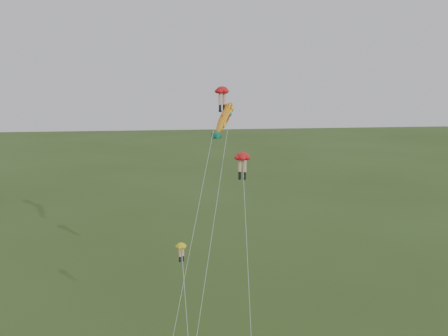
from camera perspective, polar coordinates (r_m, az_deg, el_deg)
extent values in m
ellipsoid|color=red|center=(43.36, -0.22, 8.91)|extent=(1.67, 1.67, 0.64)
cylinder|color=#E5A987|center=(43.29, -0.45, 7.90)|extent=(0.29, 0.29, 0.98)
cylinder|color=black|center=(43.34, -0.45, 6.92)|extent=(0.22, 0.22, 0.49)
cube|color=black|center=(43.36, -0.45, 6.50)|extent=(0.25, 0.33, 0.14)
cylinder|color=#E5A987|center=(43.48, 0.01, 7.91)|extent=(0.29, 0.29, 0.98)
cylinder|color=black|center=(43.52, 0.01, 6.94)|extent=(0.22, 0.22, 0.49)
cube|color=black|center=(43.54, 0.01, 6.52)|extent=(0.25, 0.33, 0.14)
cylinder|color=silver|center=(39.58, -2.97, -4.62)|extent=(5.03, 9.91, 18.84)
ellipsoid|color=red|center=(39.35, 2.11, 1.38)|extent=(1.71, 1.71, 0.65)
cylinder|color=#E5A987|center=(39.54, 1.82, 0.29)|extent=(0.29, 0.29, 0.99)
cylinder|color=black|center=(39.68, 1.82, -0.76)|extent=(0.23, 0.23, 0.50)
cube|color=black|center=(39.74, 1.81, -1.22)|extent=(0.27, 0.33, 0.14)
cylinder|color=#E5A987|center=(39.44, 2.38, 0.26)|extent=(0.29, 0.29, 0.99)
cylinder|color=black|center=(39.58, 2.37, -0.80)|extent=(0.23, 0.23, 0.50)
cube|color=black|center=(39.64, 2.37, -1.25)|extent=(0.27, 0.33, 0.14)
cylinder|color=silver|center=(37.35, 2.66, -9.60)|extent=(0.43, 7.65, 13.82)
ellipsoid|color=yellow|center=(35.88, -4.91, -8.82)|extent=(1.09, 1.09, 0.41)
cylinder|color=#E5A987|center=(35.99, -5.07, -9.57)|extent=(0.18, 0.18, 0.62)
cylinder|color=black|center=(36.15, -5.06, -10.27)|extent=(0.14, 0.14, 0.31)
cube|color=black|center=(36.22, -5.06, -10.56)|extent=(0.17, 0.21, 0.09)
cylinder|color=#E5A987|center=(36.10, -4.72, -9.50)|extent=(0.18, 0.18, 0.62)
cylinder|color=black|center=(36.26, -4.71, -10.19)|extent=(0.14, 0.14, 0.31)
cube|color=black|center=(36.33, -4.71, -10.49)|extent=(0.17, 0.21, 0.09)
cylinder|color=silver|center=(35.39, -4.35, -15.86)|extent=(0.41, 4.36, 8.11)
ellipsoid|color=yellow|center=(42.69, 0.07, 5.79)|extent=(2.57, 2.91, 3.07)
sphere|color=yellow|center=(42.69, 0.07, 5.79)|extent=(1.50, 1.56, 1.27)
cone|color=#127A5F|center=(42.69, 0.07, 5.79)|extent=(1.30, 1.38, 1.20)
cone|color=#127A5F|center=(42.69, 0.07, 5.79)|extent=(1.30, 1.38, 1.20)
cone|color=#127A5F|center=(42.69, 0.07, 5.79)|extent=(0.73, 0.78, 0.67)
cone|color=#127A5F|center=(42.69, 0.07, 5.79)|extent=(0.73, 0.78, 0.67)
cone|color=#B51F13|center=(42.69, 0.07, 5.79)|extent=(0.76, 0.79, 0.66)
cylinder|color=silver|center=(39.03, -1.57, -6.83)|extent=(3.54, 10.33, 16.23)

